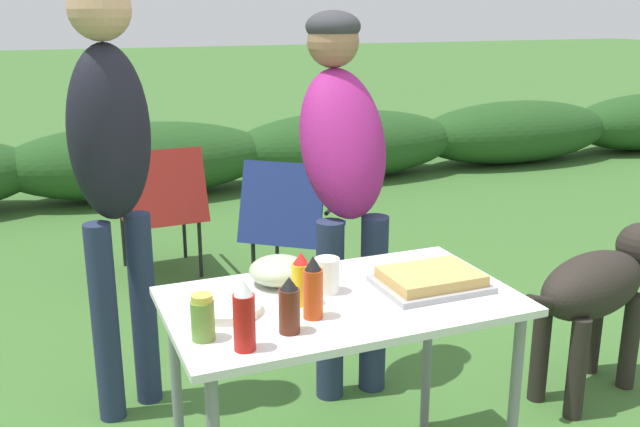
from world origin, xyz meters
TOP-DOWN VIEW (x-y plane):
  - shrub_hedge at (0.00, 4.39)m, footprint 14.40×0.90m
  - folding_table at (0.00, 0.00)m, footprint 1.10×0.64m
  - food_tray at (0.31, -0.03)m, footprint 0.34×0.26m
  - plate_stack at (-0.37, 0.02)m, footprint 0.21×0.21m
  - mixing_bowl at (-0.14, 0.19)m, footprint 0.20×0.20m
  - paper_cup_stack at (-0.02, 0.06)m, footprint 0.08×0.08m
  - mustard_bottle at (-0.14, 0.00)m, footprint 0.06×0.06m
  - hot_sauce_bottle at (-0.14, -0.11)m, footprint 0.06×0.06m
  - ketchup_bottle at (-0.38, -0.23)m, footprint 0.06×0.06m
  - bbq_sauce_bottle at (-0.24, -0.17)m, footprint 0.06×0.06m
  - relish_jar at (-0.47, -0.13)m, footprint 0.07×0.07m
  - standing_person_in_navy_coat at (0.33, 0.74)m, footprint 0.38×0.49m
  - standing_person_in_red_jacket at (-0.58, 0.85)m, footprint 0.40×0.36m
  - dog at (1.32, 0.25)m, footprint 0.96×0.43m
  - camp_chair_green_behind_table at (0.44, 1.70)m, footprint 0.73×0.75m
  - camp_chair_near_hedge at (-0.17, 2.33)m, footprint 0.50×0.61m

SIDE VIEW (x-z plane):
  - shrub_hedge at x=0.00m, z-range 0.00..0.67m
  - camp_chair_green_behind_table at x=0.44m, z-range 0.05..0.88m
  - camp_chair_near_hedge at x=-0.17m, z-range 0.05..0.88m
  - dog at x=1.32m, z-range 0.13..0.83m
  - folding_table at x=0.00m, z-range 0.29..1.03m
  - plate_stack at x=-0.37m, z-range 0.74..0.77m
  - food_tray at x=0.31m, z-range 0.74..0.79m
  - mixing_bowl at x=-0.14m, z-range 0.74..0.83m
  - paper_cup_stack at x=-0.02m, z-range 0.74..0.85m
  - relish_jar at x=-0.47m, z-range 0.74..0.87m
  - bbq_sauce_bottle at x=-0.24m, z-range 0.74..0.90m
  - mustard_bottle at x=-0.14m, z-range 0.74..0.91m
  - hot_sauce_bottle at x=-0.14m, z-range 0.74..0.93m
  - ketchup_bottle at x=-0.38m, z-range 0.73..0.94m
  - standing_person_in_navy_coat at x=0.33m, z-range 0.20..1.82m
  - standing_person_in_red_jacket at x=-0.58m, z-range 0.20..1.93m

